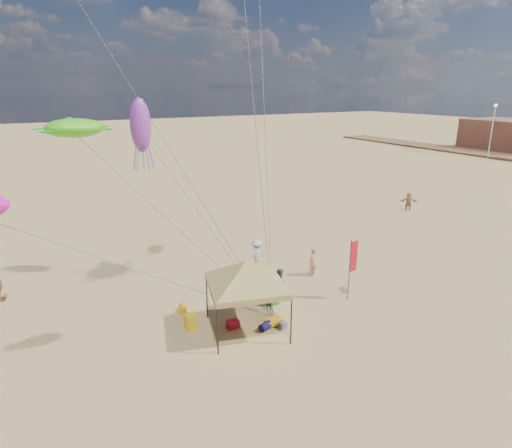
% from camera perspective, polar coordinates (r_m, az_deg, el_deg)
% --- Properties ---
extents(ground, '(280.00, 280.00, 0.00)m').
position_cam_1_polar(ground, '(21.71, 4.04, -12.21)').
color(ground, tan).
rests_on(ground, ground).
extents(canopy_tent, '(6.17, 6.17, 3.95)m').
position_cam_1_polar(canopy_tent, '(19.36, -1.26, -5.13)').
color(canopy_tent, black).
rests_on(canopy_tent, ground).
extents(feather_flag, '(0.51, 0.06, 3.30)m').
position_cam_1_polar(feather_flag, '(23.17, 12.36, -4.61)').
color(feather_flag, black).
rests_on(feather_flag, ground).
extents(cooler_red, '(0.54, 0.38, 0.38)m').
position_cam_1_polar(cooler_red, '(20.93, -3.01, -12.80)').
color(cooler_red, '#A70D1E').
rests_on(cooler_red, ground).
extents(cooler_blue, '(0.54, 0.38, 0.38)m').
position_cam_1_polar(cooler_blue, '(24.58, 0.35, -7.95)').
color(cooler_blue, '#1C17BC').
rests_on(cooler_blue, ground).
extents(bag_navy, '(0.69, 0.54, 0.36)m').
position_cam_1_polar(bag_navy, '(20.77, 1.22, -13.06)').
color(bag_navy, '#140E40').
rests_on(bag_navy, ground).
extents(bag_orange, '(0.54, 0.69, 0.36)m').
position_cam_1_polar(bag_orange, '(22.57, -9.41, -10.67)').
color(bag_orange, orange).
rests_on(bag_orange, ground).
extents(chair_green, '(0.50, 0.50, 0.70)m').
position_cam_1_polar(chair_green, '(22.93, 2.12, -9.48)').
color(chair_green, '#18851C').
rests_on(chair_green, ground).
extents(chair_yellow, '(0.50, 0.50, 0.70)m').
position_cam_1_polar(chair_yellow, '(20.96, -8.43, -12.43)').
color(chair_yellow, yellow).
rests_on(chair_yellow, ground).
extents(crate_grey, '(0.34, 0.30, 0.28)m').
position_cam_1_polar(crate_grey, '(20.95, 3.51, -12.93)').
color(crate_grey, slate).
rests_on(crate_grey, ground).
extents(beach_cart, '(0.90, 0.50, 0.24)m').
position_cam_1_polar(beach_cart, '(21.15, 2.39, -12.41)').
color(beach_cart, yellow).
rests_on(beach_cart, ground).
extents(person_near_a, '(0.75, 0.71, 1.73)m').
position_cam_1_polar(person_near_a, '(26.19, 7.31, -4.86)').
color(person_near_a, tan).
rests_on(person_near_a, ground).
extents(person_near_b, '(1.07, 1.03, 1.73)m').
position_cam_1_polar(person_near_b, '(23.16, 3.15, -7.79)').
color(person_near_b, '#333C45').
rests_on(person_near_b, ground).
extents(person_near_c, '(1.34, 0.94, 1.88)m').
position_cam_1_polar(person_near_c, '(26.87, 0.05, -3.95)').
color(person_near_c, beige).
rests_on(person_near_c, ground).
extents(person_far_c, '(1.45, 1.37, 1.63)m').
position_cam_1_polar(person_far_c, '(42.03, 19.12, 2.76)').
color(person_far_c, '#A97E5A').
rests_on(person_far_c, ground).
extents(building_north, '(10.00, 14.00, 5.20)m').
position_cam_1_polar(building_north, '(90.44, 30.04, 9.90)').
color(building_north, '#8C5947').
rests_on(building_north, ground).
extents(lamp_north, '(0.50, 0.50, 8.25)m').
position_cam_1_polar(lamp_north, '(77.92, 28.30, 11.49)').
color(lamp_north, silver).
rests_on(lamp_north, ground).
extents(turtle_kite, '(3.21, 2.93, 0.87)m').
position_cam_1_polar(turtle_kite, '(22.22, -22.43, 11.40)').
color(turtle_kite, '#4BD21A').
rests_on(turtle_kite, ground).
extents(squid_kite, '(1.37, 1.37, 2.94)m').
position_cam_1_polar(squid_kite, '(25.35, -14.70, 12.25)').
color(squid_kite, purple).
rests_on(squid_kite, ground).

